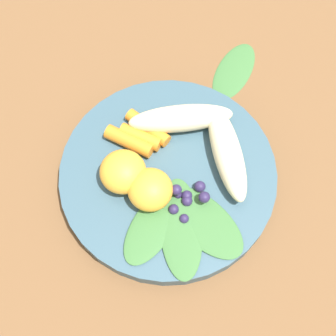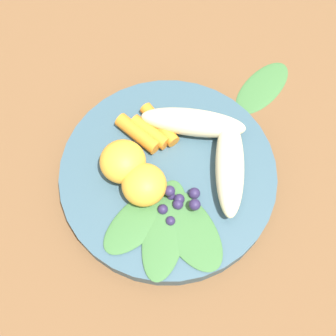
# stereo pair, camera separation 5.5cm
# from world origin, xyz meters

# --- Properties ---
(ground_plane) EXTENTS (2.40, 2.40, 0.00)m
(ground_plane) POSITION_xyz_m (0.00, 0.00, 0.00)
(ground_plane) COLOR brown
(bowl) EXTENTS (0.27, 0.27, 0.03)m
(bowl) POSITION_xyz_m (0.00, 0.00, 0.01)
(bowl) COLOR #385666
(bowl) RESTS_ON ground_plane
(banana_peeled_left) EXTENTS (0.08, 0.13, 0.03)m
(banana_peeled_left) POSITION_xyz_m (-0.07, 0.00, 0.04)
(banana_peeled_left) COLOR beige
(banana_peeled_left) RESTS_ON bowl
(banana_peeled_right) EXTENTS (0.13, 0.09, 0.03)m
(banana_peeled_right) POSITION_xyz_m (-0.03, 0.06, 0.04)
(banana_peeled_right) COLOR beige
(banana_peeled_right) RESTS_ON bowl
(orange_segment_near) EXTENTS (0.05, 0.05, 0.04)m
(orange_segment_near) POSITION_xyz_m (0.04, -0.01, 0.05)
(orange_segment_near) COLOR #F4A833
(orange_segment_near) RESTS_ON bowl
(orange_segment_far) EXTENTS (0.05, 0.05, 0.04)m
(orange_segment_far) POSITION_xyz_m (0.02, -0.05, 0.05)
(orange_segment_far) COLOR #F4A833
(orange_segment_far) RESTS_ON bowl
(carrot_front) EXTENTS (0.04, 0.06, 0.02)m
(carrot_front) POSITION_xyz_m (-0.05, -0.04, 0.03)
(carrot_front) COLOR orange
(carrot_front) RESTS_ON bowl
(carrot_mid_left) EXTENTS (0.03, 0.06, 0.02)m
(carrot_mid_left) POSITION_xyz_m (-0.03, -0.04, 0.03)
(carrot_mid_left) COLOR orange
(carrot_mid_left) RESTS_ON bowl
(carrot_mid_right) EXTENTS (0.03, 0.06, 0.02)m
(carrot_mid_right) POSITION_xyz_m (-0.02, -0.06, 0.03)
(carrot_mid_right) COLOR orange
(carrot_mid_right) RESTS_ON bowl
(blueberry_pile) EXTENTS (0.05, 0.05, 0.02)m
(blueberry_pile) POSITION_xyz_m (0.03, 0.03, 0.04)
(blueberry_pile) COLOR #2D234C
(blueberry_pile) RESTS_ON bowl
(kale_leaf_left) EXTENTS (0.11, 0.07, 0.00)m
(kale_leaf_left) POSITION_xyz_m (0.07, 0.00, 0.03)
(kale_leaf_left) COLOR #3D7038
(kale_leaf_left) RESTS_ON bowl
(kale_leaf_right) EXTENTS (0.13, 0.08, 0.00)m
(kale_leaf_right) POSITION_xyz_m (0.07, 0.03, 0.03)
(kale_leaf_right) COLOR #3D7038
(kale_leaf_right) RESTS_ON bowl
(kale_leaf_rear) EXTENTS (0.11, 0.12, 0.00)m
(kale_leaf_rear) POSITION_xyz_m (0.05, 0.06, 0.03)
(kale_leaf_rear) COLOR #3D7038
(kale_leaf_rear) RESTS_ON bowl
(kale_leaf_stray) EXTENTS (0.11, 0.07, 0.01)m
(kale_leaf_stray) POSITION_xyz_m (-0.18, 0.05, 0.00)
(kale_leaf_stray) COLOR #3D7038
(kale_leaf_stray) RESTS_ON ground_plane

